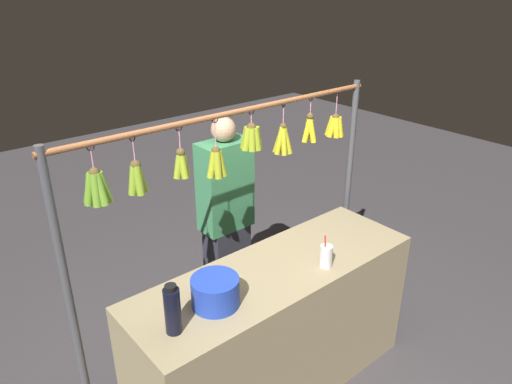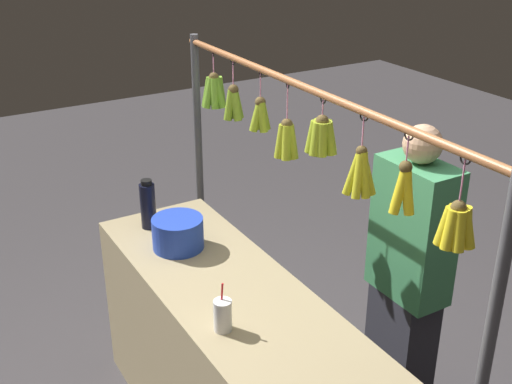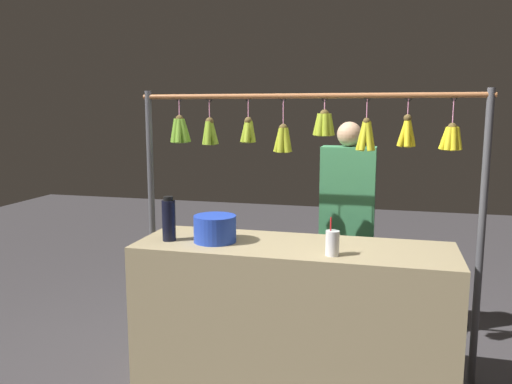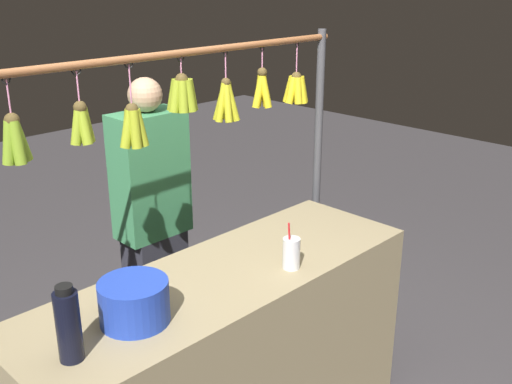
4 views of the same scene
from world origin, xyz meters
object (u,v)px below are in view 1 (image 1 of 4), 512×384
Objects in this scene: blue_bucket at (215,292)px; vendor_person at (226,223)px; water_bottle at (173,310)px; drink_cup at (326,256)px.

vendor_person is at bearing -129.38° from blue_bucket.
vendor_person is at bearing -137.41° from water_bottle.
water_bottle reaches higher than drink_cup.
water_bottle is 1.29× the size of drink_cup.
water_bottle is 0.98m from drink_cup.
vendor_person is (-0.00, -0.98, -0.19)m from drink_cup.
blue_bucket is at bearing -171.41° from water_bottle.
blue_bucket is (-0.27, -0.04, -0.05)m from water_bottle.
water_bottle is at bearing -4.83° from drink_cup.
drink_cup is (-0.97, 0.08, -0.06)m from water_bottle.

